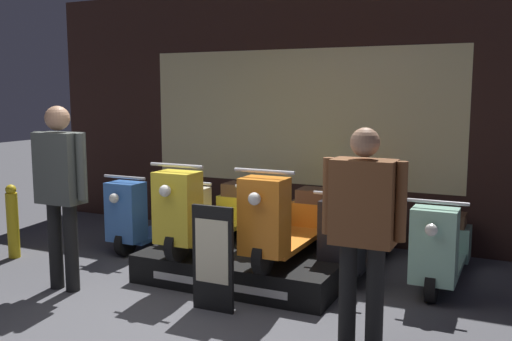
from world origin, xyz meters
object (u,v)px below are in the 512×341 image
Objects in this scene: scooter_display_right at (289,220)px; scooter_backrow_3 at (357,238)px; scooter_backrow_2 at (283,229)px; person_right_browsing at (363,219)px; scooter_backrow_0 at (156,215)px; scooter_backrow_4 at (442,247)px; scooter_backrow_1 at (216,222)px; price_sign_board at (213,258)px; person_left_browsing at (60,182)px; scooter_display_left at (209,212)px; street_bollard at (13,221)px.

scooter_backrow_3 is at bearing 55.38° from scooter_display_right.
scooter_backrow_2 is 2.29m from person_right_browsing.
scooter_backrow_4 is (3.40, 0.00, 0.00)m from scooter_backrow_0.
scooter_backrow_0 is at bearing 180.00° from scooter_backrow_2.
scooter_backrow_3 is at bearing 0.00° from scooter_backrow_1.
scooter_backrow_2 is at bearing 117.25° from scooter_display_right.
person_left_browsing is at bearing -174.89° from price_sign_board.
person_left_browsing reaches higher than scooter_backrow_2.
scooter_backrow_4 is (2.23, 0.70, -0.28)m from scooter_display_left.
scooter_display_right is at bearing -62.75° from scooter_backrow_2.
person_right_browsing is (0.51, -1.75, 0.60)m from scooter_backrow_3.
person_right_browsing reaches higher than scooter_backrow_0.
scooter_backrow_4 reaches higher than price_sign_board.
scooter_display_left is 0.93m from scooter_backrow_2.
scooter_display_left is 1.08m from price_sign_board.
person_right_browsing is (-0.34, -1.75, 0.60)m from scooter_backrow_4.
street_bollard is at bearing -167.72° from scooter_display_left.
scooter_backrow_4 is at bearing 44.01° from price_sign_board.
scooter_display_left is 1.58m from scooter_backrow_3.
scooter_backrow_3 is 1.00× the size of scooter_backrow_4.
street_bollard is at bearing -132.60° from scooter_backrow_0.
price_sign_board is at bearing -58.08° from scooter_display_left.
scooter_backrow_3 is at bearing 0.00° from scooter_backrow_0.
scooter_backrow_1 is (0.85, 0.00, 0.00)m from scooter_backrow_0.
scooter_backrow_4 is at bearing 27.81° from scooter_display_right.
scooter_backrow_1 and scooter_backrow_3 have the same top height.
person_left_browsing reaches higher than street_bollard.
scooter_backrow_0 is at bearing 150.24° from person_right_browsing.
person_right_browsing is (2.21, -1.75, 0.60)m from scooter_backrow_1.
scooter_display_right reaches higher than scooter_backrow_0.
scooter_display_left reaches higher than scooter_backrow_3.
scooter_backrow_3 is (0.85, 0.00, 0.00)m from scooter_backrow_2.
scooter_backrow_0 is 1.63m from street_bollard.
person_right_browsing is (2.87, -0.00, -0.07)m from person_left_browsing.
scooter_backrow_3 is (2.55, 0.00, 0.00)m from scooter_backrow_0.
scooter_backrow_0 is at bearing 95.98° from person_left_browsing.
scooter_display_right is 0.97× the size of person_left_browsing.
scooter_backrow_2 is 2.41m from person_left_browsing.
scooter_backrow_0 is 1.85× the size of price_sign_board.
price_sign_board is (-0.82, -1.61, 0.11)m from scooter_backrow_3.
price_sign_board is at bearing -110.07° from scooter_display_right.
price_sign_board is at bearing 174.04° from person_right_browsing.
person_left_browsing reaches higher than price_sign_board.
scooter_backrow_2 is at bearing 127.84° from person_right_browsing.
person_right_browsing reaches higher than scooter_backrow_3.
scooter_backrow_3 is at bearing 27.04° from scooter_display_left.
scooter_display_right is at bearing 8.88° from street_bollard.
scooter_display_right is at bearing 69.93° from price_sign_board.
price_sign_board is (1.73, -1.61, 0.11)m from scooter_backrow_0.
scooter_backrow_3 is (1.70, 0.00, 0.00)m from scooter_backrow_1.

